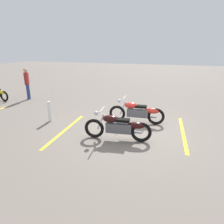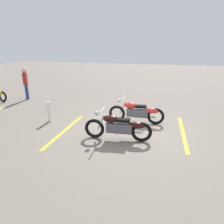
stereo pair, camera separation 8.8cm
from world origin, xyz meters
TOP-DOWN VIEW (x-y plane):
  - ground_plane at (0.00, 0.00)m, footprint 60.00×60.00m
  - motorcycle_bright_foreground at (-0.05, -0.87)m, footprint 2.23×0.62m
  - motorcycle_dark_foreground at (0.22, 0.85)m, footprint 2.23×0.65m
  - bystander_near_row at (6.81, -2.67)m, footprint 0.28×0.31m
  - bollard_post at (3.42, 0.07)m, footprint 0.14×0.14m
  - parking_stripe_near at (-1.81, -0.39)m, footprint 0.35×3.20m
  - parking_stripe_mid at (2.34, 0.70)m, footprint 0.35×3.20m

SIDE VIEW (x-z plane):
  - ground_plane at x=0.00m, z-range 0.00..0.00m
  - parking_stripe_near at x=-1.81m, z-range 0.00..0.01m
  - parking_stripe_mid at x=2.34m, z-range 0.00..0.01m
  - bollard_post at x=3.42m, z-range 0.00..0.84m
  - motorcycle_bright_foreground at x=-0.05m, z-range -0.06..0.98m
  - motorcycle_dark_foreground at x=0.22m, z-range -0.06..0.98m
  - bystander_near_row at x=6.81m, z-range 0.11..1.91m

